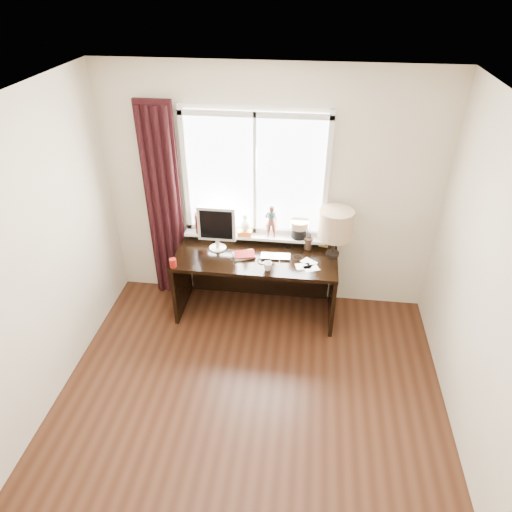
# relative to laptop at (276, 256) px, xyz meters

# --- Properties ---
(floor) EXTENTS (3.50, 4.00, 0.00)m
(floor) POSITION_rel_laptop_xyz_m (-0.11, -1.63, -0.76)
(floor) COLOR #432213
(floor) RESTS_ON ground
(ceiling) EXTENTS (3.50, 4.00, 0.00)m
(ceiling) POSITION_rel_laptop_xyz_m (-0.11, -1.63, 1.84)
(ceiling) COLOR white
(ceiling) RESTS_ON wall_back
(wall_back) EXTENTS (3.50, 0.00, 2.60)m
(wall_back) POSITION_rel_laptop_xyz_m (-0.11, 0.37, 0.54)
(wall_back) COLOR beige
(wall_back) RESTS_ON ground
(wall_left) EXTENTS (0.00, 4.00, 2.60)m
(wall_left) POSITION_rel_laptop_xyz_m (-1.86, -1.63, 0.54)
(wall_left) COLOR beige
(wall_left) RESTS_ON ground
(wall_right) EXTENTS (0.00, 4.00, 2.60)m
(wall_right) POSITION_rel_laptop_xyz_m (1.64, -1.63, 0.54)
(wall_right) COLOR beige
(wall_right) RESTS_ON ground
(laptop) EXTENTS (0.31, 0.21, 0.02)m
(laptop) POSITION_rel_laptop_xyz_m (0.00, 0.00, 0.00)
(laptop) COLOR silver
(laptop) RESTS_ON desk
(mug) EXTENTS (0.12, 0.12, 0.09)m
(mug) POSITION_rel_laptop_xyz_m (-0.06, -0.23, 0.03)
(mug) COLOR white
(mug) RESTS_ON desk
(red_cup) EXTENTS (0.07, 0.07, 0.09)m
(red_cup) POSITION_rel_laptop_xyz_m (-1.01, -0.30, 0.03)
(red_cup) COLOR maroon
(red_cup) RESTS_ON desk
(window) EXTENTS (1.52, 0.20, 1.40)m
(window) POSITION_rel_laptop_xyz_m (-0.24, 0.32, 0.55)
(window) COLOR white
(window) RESTS_ON ground
(curtain) EXTENTS (0.38, 0.09, 2.25)m
(curtain) POSITION_rel_laptop_xyz_m (-1.24, 0.28, 0.35)
(curtain) COLOR black
(curtain) RESTS_ON floor
(desk) EXTENTS (1.70, 0.70, 0.75)m
(desk) POSITION_rel_laptop_xyz_m (-0.21, 0.10, -0.26)
(desk) COLOR black
(desk) RESTS_ON floor
(monitor) EXTENTS (0.40, 0.18, 0.49)m
(monitor) POSITION_rel_laptop_xyz_m (-0.63, 0.10, 0.27)
(monitor) COLOR beige
(monitor) RESTS_ON desk
(notebook_stack) EXTENTS (0.26, 0.23, 0.03)m
(notebook_stack) POSITION_rel_laptop_xyz_m (-0.33, -0.01, 0.00)
(notebook_stack) COLOR beige
(notebook_stack) RESTS_ON desk
(brush_holder) EXTENTS (0.09, 0.09, 0.25)m
(brush_holder) POSITION_rel_laptop_xyz_m (0.33, 0.22, 0.05)
(brush_holder) COLOR black
(brush_holder) RESTS_ON desk
(icon_frame) EXTENTS (0.10, 0.04, 0.13)m
(icon_frame) POSITION_rel_laptop_xyz_m (0.49, 0.27, 0.05)
(icon_frame) COLOR gold
(icon_frame) RESTS_ON desk
(table_lamp) EXTENTS (0.35, 0.35, 0.52)m
(table_lamp) POSITION_rel_laptop_xyz_m (0.58, 0.12, 0.35)
(table_lamp) COLOR black
(table_lamp) RESTS_ON desk
(loose_papers) EXTENTS (0.26, 0.28, 0.00)m
(loose_papers) POSITION_rel_laptop_xyz_m (0.33, -0.11, -0.01)
(loose_papers) COLOR white
(loose_papers) RESTS_ON desk
(desk_cables) EXTENTS (0.49, 0.44, 0.01)m
(desk_cables) POSITION_rel_laptop_xyz_m (0.05, 0.02, -0.01)
(desk_cables) COLOR black
(desk_cables) RESTS_ON desk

